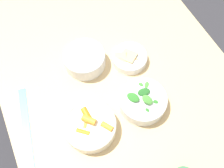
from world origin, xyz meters
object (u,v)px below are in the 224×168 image
bowl_carrots (90,126)px  bowl_greens (143,101)px  ruler (26,129)px  bowl_cookies (129,58)px  bowl_beans_hotdog (85,59)px

bowl_carrots → bowl_greens: size_ratio=1.03×
bowl_carrots → ruler: (0.10, 0.21, -0.03)m
bowl_carrots → bowl_cookies: bearing=-52.2°
bowl_cookies → bowl_carrots: bearing=127.8°
bowl_carrots → ruler: size_ratio=0.56×
bowl_beans_hotdog → bowl_cookies: bowl_beans_hotdog is taller
bowl_carrots → bowl_beans_hotdog: 0.27m
bowl_greens → bowl_cookies: bearing=-13.1°
bowl_beans_hotdog → bowl_cookies: bearing=-110.5°
bowl_greens → ruler: bearing=77.5°
ruler → bowl_cookies: bearing=-77.9°
bowl_greens → ruler: 0.42m
bowl_carrots → ruler: bearing=65.1°
bowl_carrots → bowl_beans_hotdog: size_ratio=1.11×
bowl_carrots → bowl_cookies: bowl_carrots is taller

